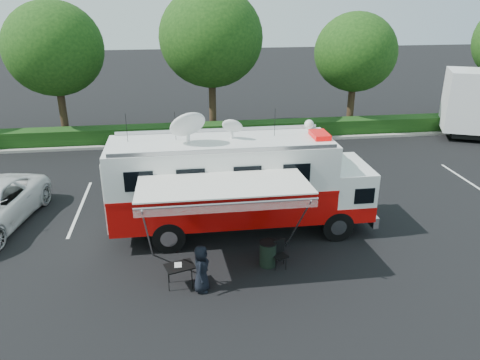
% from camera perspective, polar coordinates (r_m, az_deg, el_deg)
% --- Properties ---
extents(ground_plane, '(120.00, 120.00, 0.00)m').
position_cam_1_polar(ground_plane, '(18.02, 0.22, -6.20)').
color(ground_plane, black).
rests_on(ground_plane, ground).
extents(back_border, '(60.00, 6.14, 8.87)m').
position_cam_1_polar(back_border, '(29.02, -1.15, 15.14)').
color(back_border, '#9E998E').
rests_on(back_border, ground_plane).
extents(stall_lines, '(24.12, 5.50, 0.01)m').
position_cam_1_polar(stall_lines, '(20.64, -2.33, -2.35)').
color(stall_lines, silver).
rests_on(stall_lines, ground_plane).
extents(command_truck, '(9.63, 2.65, 4.63)m').
position_cam_1_polar(command_truck, '(17.16, -0.05, -0.39)').
color(command_truck, black).
rests_on(command_truck, ground_plane).
extents(awning, '(5.26, 2.71, 3.17)m').
position_cam_1_polar(awning, '(14.16, -2.00, -1.08)').
color(awning, silver).
rests_on(awning, ground_plane).
extents(person, '(0.65, 0.84, 1.53)m').
position_cam_1_polar(person, '(14.82, -4.64, -13.21)').
color(person, black).
rests_on(person, ground_plane).
extents(folding_table, '(1.01, 0.83, 0.74)m').
position_cam_1_polar(folding_table, '(14.69, -7.36, -10.47)').
color(folding_table, black).
rests_on(folding_table, ground_plane).
extents(folding_chair, '(0.58, 0.62, 0.92)m').
position_cam_1_polar(folding_chair, '(15.69, 4.81, -8.66)').
color(folding_chair, black).
rests_on(folding_chair, ground_plane).
extents(trash_bin, '(0.59, 0.59, 0.88)m').
position_cam_1_polar(trash_bin, '(15.74, 3.41, -8.93)').
color(trash_bin, black).
rests_on(trash_bin, ground_plane).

